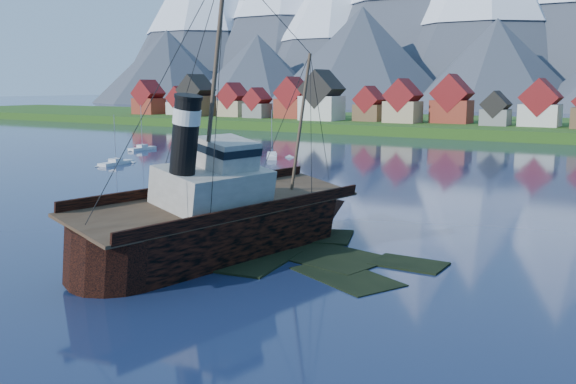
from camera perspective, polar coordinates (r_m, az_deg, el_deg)
The scene contains 9 objects.
ground at distance 58.56m, azimuth -4.99°, elevation -5.47°, with size 1400.00×1400.00×0.00m, color #172240.
shoal at distance 59.36m, azimuth -2.36°, elevation -5.58°, with size 31.71×21.24×1.14m.
shore_bank at distance 218.52m, azimuth 22.66°, elevation 4.84°, with size 600.00×80.00×3.20m, color #224915.
seawall at distance 181.19m, azimuth 20.74°, elevation 4.14°, with size 600.00×2.50×2.00m, color #3F3D38.
town at distance 208.67m, azimuth 12.94°, elevation 7.62°, with size 250.96×16.69×17.30m.
tugboat_wreck at distance 58.96m, azimuth -5.09°, elevation -2.08°, with size 7.72×33.26×26.36m.
sailboat_a at distance 126.84m, azimuth -15.04°, elevation 2.47°, with size 3.03×8.31×9.92m.
sailboat_b at distance 153.62m, azimuth -12.82°, elevation 3.75°, with size 1.88×7.52×10.90m.
sailboat_c at distance 133.50m, azimuth -1.44°, elevation 3.14°, with size 6.03×7.94×10.45m.
Camera 1 is at (33.80, -45.36, 15.14)m, focal length 40.00 mm.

